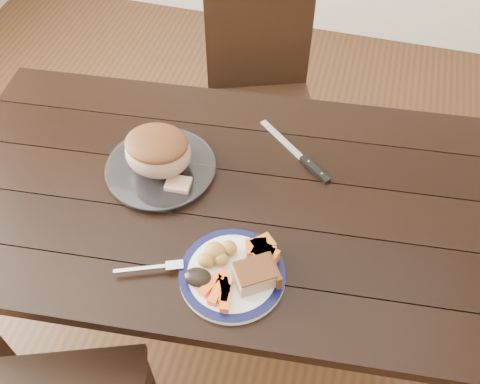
% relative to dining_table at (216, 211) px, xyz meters
% --- Properties ---
extents(ground, '(4.00, 4.00, 0.00)m').
position_rel_dining_table_xyz_m(ground, '(0.00, 0.00, -0.66)').
color(ground, '#472B16').
rests_on(ground, ground).
extents(dining_table, '(1.68, 1.05, 0.75)m').
position_rel_dining_table_xyz_m(dining_table, '(0.00, 0.00, 0.00)').
color(dining_table, black).
rests_on(dining_table, ground).
extents(chair_far, '(0.55, 0.55, 0.93)m').
position_rel_dining_table_xyz_m(chair_far, '(-0.03, 0.73, -0.13)').
color(chair_far, black).
rests_on(chair_far, ground).
extents(dinner_plate, '(0.27, 0.27, 0.02)m').
position_rel_dining_table_xyz_m(dinner_plate, '(0.12, -0.25, 0.10)').
color(dinner_plate, white).
rests_on(dinner_plate, dining_table).
extents(plate_rim, '(0.27, 0.27, 0.02)m').
position_rel_dining_table_xyz_m(plate_rim, '(0.12, -0.25, 0.11)').
color(plate_rim, '#0A0C36').
rests_on(plate_rim, dinner_plate).
extents(serving_platter, '(0.32, 0.32, 0.02)m').
position_rel_dining_table_xyz_m(serving_platter, '(-0.18, 0.04, 0.10)').
color(serving_platter, white).
rests_on(serving_platter, dining_table).
extents(pork_slice, '(0.13, 0.12, 0.04)m').
position_rel_dining_table_xyz_m(pork_slice, '(0.18, -0.26, 0.14)').
color(pork_slice, tan).
rests_on(pork_slice, dinner_plate).
extents(roasted_potatoes, '(0.09, 0.09, 0.05)m').
position_rel_dining_table_xyz_m(roasted_potatoes, '(0.07, -0.22, 0.13)').
color(roasted_potatoes, gold).
rests_on(roasted_potatoes, dinner_plate).
extents(carrot_batons, '(0.09, 0.11, 0.02)m').
position_rel_dining_table_xyz_m(carrot_batons, '(0.11, -0.32, 0.12)').
color(carrot_batons, '#FF5D15').
rests_on(carrot_batons, dinner_plate).
extents(pumpkin_wedges, '(0.10, 0.09, 0.04)m').
position_rel_dining_table_xyz_m(pumpkin_wedges, '(0.18, -0.19, 0.13)').
color(pumpkin_wedges, orange).
rests_on(pumpkin_wedges, dinner_plate).
extents(dark_mushroom, '(0.07, 0.05, 0.03)m').
position_rel_dining_table_xyz_m(dark_mushroom, '(0.05, -0.30, 0.13)').
color(dark_mushroom, black).
rests_on(dark_mushroom, dinner_plate).
extents(fork, '(0.17, 0.08, 0.00)m').
position_rel_dining_table_xyz_m(fork, '(-0.07, -0.29, 0.11)').
color(fork, silver).
rests_on(fork, dinner_plate).
extents(roast_joint, '(0.19, 0.17, 0.13)m').
position_rel_dining_table_xyz_m(roast_joint, '(-0.18, 0.04, 0.17)').
color(roast_joint, '#A87B67').
rests_on(roast_joint, serving_platter).
extents(cut_slice, '(0.07, 0.06, 0.02)m').
position_rel_dining_table_xyz_m(cut_slice, '(-0.10, -0.02, 0.12)').
color(cut_slice, tan).
rests_on(cut_slice, serving_platter).
extents(carving_knife, '(0.26, 0.22, 0.01)m').
position_rel_dining_table_xyz_m(carving_knife, '(0.23, 0.18, 0.10)').
color(carving_knife, silver).
rests_on(carving_knife, dining_table).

